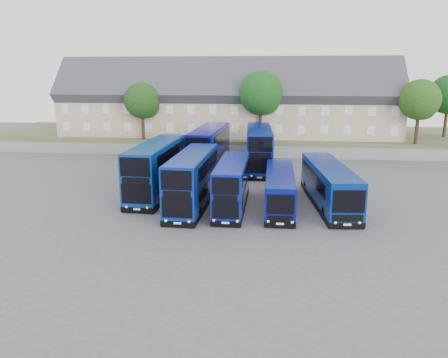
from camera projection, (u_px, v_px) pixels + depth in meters
ground at (224, 212)px, 34.92m from camera, size 120.00×120.00×0.00m
retaining_wall at (244, 151)px, 57.92m from camera, size 70.00×0.40×1.50m
earth_bank at (249, 139)px, 67.52m from camera, size 80.00×20.00×2.00m
terrace_row at (227, 104)px, 62.67m from camera, size 48.00×10.40×11.20m
dd_front_left at (157, 170)px, 39.63m from camera, size 2.95×11.90×4.71m
dd_front_mid at (193, 181)px, 36.10m from camera, size 2.78×11.15×4.41m
dd_front_right at (232, 186)px, 35.59m from camera, size 2.26×9.76×3.87m
dd_rear_left at (209, 150)px, 49.01m from camera, size 3.34×12.42×4.89m
dd_rear_right at (259, 149)px, 50.16m from camera, size 3.39×12.11×4.76m
coach_east_a at (280, 190)px, 36.02m from camera, size 2.28×10.83×2.96m
coach_east_b at (329, 186)px, 36.57m from camera, size 3.85×12.57×3.38m
tree_west at (143, 102)px, 59.00m from camera, size 4.80×4.80×7.65m
tree_mid at (262, 95)px, 57.51m from camera, size 5.76×5.76×9.18m
tree_east at (421, 101)px, 55.01m from camera, size 5.12×5.12×8.16m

